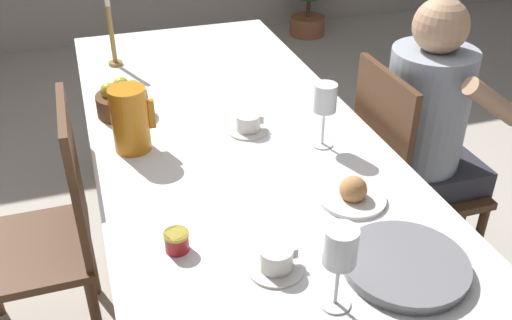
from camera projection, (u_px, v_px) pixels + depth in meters
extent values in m
plane|color=beige|center=(232.00, 281.00, 2.39)|extent=(20.00, 20.00, 0.00)
cube|color=white|center=(228.00, 129.00, 2.01)|extent=(0.94, 2.16, 0.03)
cylinder|color=brown|center=(99.00, 113.00, 2.92)|extent=(0.07, 0.07, 0.71)
cylinder|color=brown|center=(252.00, 92.00, 3.14)|extent=(0.07, 0.07, 0.71)
cylinder|color=#51331E|center=(425.00, 197.00, 2.56)|extent=(0.04, 0.04, 0.41)
cylinder|color=#51331E|center=(476.00, 248.00, 2.26)|extent=(0.04, 0.04, 0.41)
cylinder|color=#51331E|center=(350.00, 212.00, 2.46)|extent=(0.04, 0.04, 0.41)
cylinder|color=#51331E|center=(393.00, 268.00, 2.16)|extent=(0.04, 0.04, 0.41)
cube|color=#51331E|center=(418.00, 186.00, 2.25)|extent=(0.42, 0.42, 0.03)
cube|color=#51331E|center=(381.00, 136.00, 2.06)|extent=(0.03, 0.39, 0.49)
cylinder|color=#51331E|center=(90.00, 254.00, 2.23)|extent=(0.04, 0.04, 0.41)
cube|color=#51331E|center=(27.00, 251.00, 1.92)|extent=(0.42, 0.42, 0.03)
cube|color=#51331E|center=(75.00, 177.00, 1.83)|extent=(0.03, 0.39, 0.49)
cylinder|color=#33333D|center=(429.00, 208.00, 2.46)|extent=(0.09, 0.09, 0.44)
cylinder|color=#33333D|center=(451.00, 230.00, 2.33)|extent=(0.09, 0.09, 0.44)
cube|color=#33333D|center=(435.00, 170.00, 2.24)|extent=(0.30, 0.34, 0.11)
cylinder|color=#9EA8B7|center=(426.00, 110.00, 2.07)|extent=(0.30, 0.30, 0.46)
sphere|color=tan|center=(441.00, 26.00, 1.90)|extent=(0.19, 0.19, 0.19)
cylinder|color=tan|center=(493.00, 102.00, 1.87)|extent=(0.25, 0.06, 0.20)
cylinder|color=orange|center=(130.00, 120.00, 1.81)|extent=(0.12, 0.12, 0.21)
cube|color=orange|center=(151.00, 114.00, 1.82)|extent=(0.02, 0.02, 0.10)
cone|color=orange|center=(111.00, 97.00, 1.75)|extent=(0.04, 0.04, 0.04)
cylinder|color=white|center=(322.00, 144.00, 1.89)|extent=(0.07, 0.07, 0.00)
cylinder|color=white|center=(323.00, 127.00, 1.85)|extent=(0.01, 0.01, 0.12)
cylinder|color=white|center=(325.00, 98.00, 1.80)|extent=(0.07, 0.07, 0.09)
cylinder|color=white|center=(335.00, 303.00, 1.29)|extent=(0.07, 0.07, 0.00)
cylinder|color=white|center=(337.00, 283.00, 1.25)|extent=(0.01, 0.01, 0.12)
cylinder|color=white|center=(341.00, 246.00, 1.20)|extent=(0.07, 0.07, 0.09)
cylinder|color=orange|center=(340.00, 254.00, 1.21)|extent=(0.06, 0.06, 0.05)
cylinder|color=silver|center=(276.00, 268.00, 1.38)|extent=(0.14, 0.14, 0.01)
cylinder|color=silver|center=(276.00, 258.00, 1.37)|extent=(0.08, 0.08, 0.06)
cube|color=silver|center=(295.00, 253.00, 1.38)|extent=(0.01, 0.01, 0.03)
cylinder|color=silver|center=(248.00, 130.00, 1.97)|extent=(0.14, 0.14, 0.01)
cylinder|color=silver|center=(248.00, 122.00, 1.95)|extent=(0.08, 0.08, 0.06)
cube|color=silver|center=(261.00, 120.00, 1.96)|extent=(0.01, 0.01, 0.03)
cylinder|color=gray|center=(405.00, 267.00, 1.38)|extent=(0.30, 0.30, 0.02)
cylinder|color=gray|center=(405.00, 262.00, 1.37)|extent=(0.31, 0.31, 0.01)
cylinder|color=silver|center=(352.00, 198.00, 1.62)|extent=(0.19, 0.19, 0.01)
sphere|color=tan|center=(353.00, 189.00, 1.60)|extent=(0.08, 0.08, 0.08)
cylinder|color=#A81E1E|center=(177.00, 241.00, 1.43)|extent=(0.06, 0.06, 0.05)
cylinder|color=gold|center=(176.00, 234.00, 1.42)|extent=(0.06, 0.06, 0.01)
cylinder|color=brown|center=(123.00, 104.00, 2.06)|extent=(0.19, 0.19, 0.08)
sphere|color=gold|center=(132.00, 88.00, 2.05)|extent=(0.06, 0.06, 0.06)
sphere|color=gold|center=(121.00, 85.00, 2.07)|extent=(0.06, 0.06, 0.06)
sphere|color=gold|center=(109.00, 91.00, 2.02)|extent=(0.06, 0.06, 0.06)
sphere|color=red|center=(121.00, 95.00, 2.00)|extent=(0.06, 0.06, 0.06)
cylinder|color=olive|center=(116.00, 63.00, 2.47)|extent=(0.06, 0.06, 0.01)
cylinder|color=olive|center=(112.00, 35.00, 2.40)|extent=(0.02, 0.02, 0.24)
cylinder|color=beige|center=(107.00, 0.00, 2.32)|extent=(0.02, 0.02, 0.05)
cylinder|color=#A8603D|center=(307.00, 26.00, 4.93)|extent=(0.30, 0.30, 0.16)
cylinder|color=brown|center=(308.00, 7.00, 4.84)|extent=(0.04, 0.04, 0.17)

